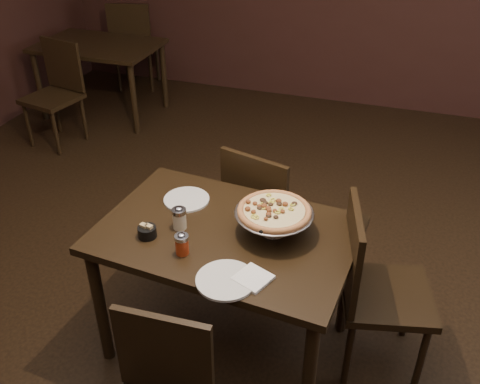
% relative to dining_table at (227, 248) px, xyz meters
% --- Properties ---
extents(room, '(6.04, 7.04, 2.84)m').
position_rel_dining_table_xyz_m(room, '(0.13, -0.05, 0.77)').
color(room, black).
rests_on(room, ground).
extents(dining_table, '(1.23, 0.88, 0.73)m').
position_rel_dining_table_xyz_m(dining_table, '(0.00, 0.00, 0.00)').
color(dining_table, black).
rests_on(dining_table, ground).
extents(background_table, '(1.11, 0.74, 0.69)m').
position_rel_dining_table_xyz_m(background_table, '(-2.13, 2.41, -0.03)').
color(background_table, black).
rests_on(background_table, ground).
extents(pizza_stand, '(0.36, 0.36, 0.15)m').
position_rel_dining_table_xyz_m(pizza_stand, '(0.21, 0.06, 0.22)').
color(pizza_stand, '#ADADB4').
rests_on(pizza_stand, dining_table).
extents(parmesan_shaker, '(0.07, 0.07, 0.12)m').
position_rel_dining_table_xyz_m(parmesan_shaker, '(-0.21, -0.04, 0.15)').
color(parmesan_shaker, beige).
rests_on(parmesan_shaker, dining_table).
extents(pepper_flake_shaker, '(0.06, 0.06, 0.11)m').
position_rel_dining_table_xyz_m(pepper_flake_shaker, '(-0.13, -0.21, 0.15)').
color(pepper_flake_shaker, '#9A250E').
rests_on(pepper_flake_shaker, dining_table).
extents(packet_caddy, '(0.08, 0.08, 0.07)m').
position_rel_dining_table_xyz_m(packet_caddy, '(-0.32, -0.15, 0.12)').
color(packet_caddy, black).
rests_on(packet_caddy, dining_table).
extents(napkin_stack, '(0.17, 0.17, 0.01)m').
position_rel_dining_table_xyz_m(napkin_stack, '(0.21, -0.27, 0.10)').
color(napkin_stack, white).
rests_on(napkin_stack, dining_table).
extents(plate_left, '(0.23, 0.23, 0.01)m').
position_rel_dining_table_xyz_m(plate_left, '(-0.27, 0.18, 0.10)').
color(plate_left, silver).
rests_on(plate_left, dining_table).
extents(plate_near, '(0.25, 0.25, 0.01)m').
position_rel_dining_table_xyz_m(plate_near, '(0.11, -0.32, 0.10)').
color(plate_near, silver).
rests_on(plate_near, dining_table).
extents(serving_spatula, '(0.12, 0.12, 0.02)m').
position_rel_dining_table_xyz_m(serving_spatula, '(0.21, -0.06, 0.21)').
color(serving_spatula, '#ADADB4').
rests_on(serving_spatula, pizza_stand).
extents(chair_far, '(0.50, 0.50, 0.87)m').
position_rel_dining_table_xyz_m(chair_far, '(0.02, 0.57, -0.16)').
color(chair_far, black).
rests_on(chair_far, ground).
extents(chair_side, '(0.50, 0.50, 0.89)m').
position_rel_dining_table_xyz_m(chair_side, '(0.68, 0.12, -0.14)').
color(chair_side, black).
rests_on(chair_side, ground).
extents(bg_chair_far, '(0.53, 0.53, 0.93)m').
position_rel_dining_table_xyz_m(bg_chair_far, '(-2.14, 3.09, -0.13)').
color(bg_chair_far, black).
rests_on(bg_chair_far, ground).
extents(bg_chair_near, '(0.48, 0.48, 0.88)m').
position_rel_dining_table_xyz_m(bg_chair_near, '(-2.18, 1.76, -0.15)').
color(bg_chair_near, black).
rests_on(bg_chair_near, ground).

